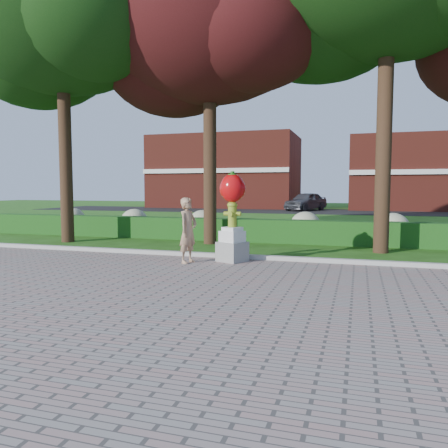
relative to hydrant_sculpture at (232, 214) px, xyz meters
name	(u,v)px	position (x,y,z in m)	size (l,w,h in m)	color
ground	(207,284)	(0.20, -2.50, -1.25)	(100.00, 100.00, 0.00)	#234B12
walkway	(87,357)	(0.20, -6.50, -1.23)	(40.00, 14.00, 0.04)	gray
curb	(245,257)	(0.20, 0.50, -1.17)	(40.00, 0.18, 0.15)	#ADADA5
lawn_hedge	(273,231)	(0.20, 4.50, -0.85)	(24.00, 0.70, 0.80)	#154012
hydrangea_row	(294,225)	(0.77, 5.50, -0.70)	(20.10, 1.10, 0.99)	#AAAC83
street	(322,212)	(0.20, 25.50, -1.24)	(50.00, 8.00, 0.02)	black
building_left	(226,172)	(-9.80, 31.50, 2.25)	(14.00, 8.00, 7.00)	maroon
building_right	(421,173)	(8.20, 31.50, 1.95)	(12.00, 8.00, 6.40)	maroon
tree_far_left	(60,11)	(-6.92, 2.59, 6.72)	(9.00, 7.68, 11.66)	black
tree_mid_left	(207,25)	(-1.91, 3.58, 6.05)	(8.25, 7.04, 10.69)	black
hydrant_sculpture	(232,214)	(0.00, 0.00, 0.00)	(0.82, 0.82, 2.28)	gray
woman	(188,230)	(-0.99, -0.54, -0.39)	(0.59, 0.39, 1.63)	tan
parked_car	(306,201)	(-1.26, 26.75, -0.44)	(1.85, 4.59, 1.56)	#3F4147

